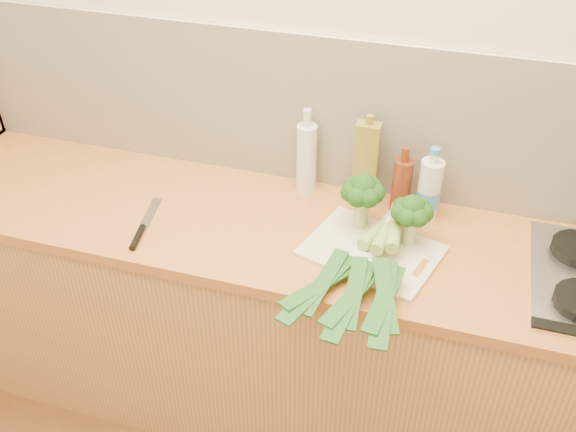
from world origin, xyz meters
name	(u,v)px	position (x,y,z in m)	size (l,w,h in m)	color
room_shell	(321,114)	(0.00, 1.49, 1.17)	(3.50, 3.50, 3.50)	beige
counter	(295,325)	(0.00, 1.20, 0.45)	(3.20, 0.62, 0.90)	tan
chopping_board	(372,251)	(0.26, 1.15, 0.91)	(0.40, 0.29, 0.01)	#EEE5CF
broccoli_left	(363,192)	(0.20, 1.26, 1.04)	(0.14, 0.14, 0.19)	#ACC070
broccoli_right	(412,212)	(0.36, 1.22, 1.03)	(0.13, 0.13, 0.17)	#ACC070
leek_front	(361,247)	(0.23, 1.12, 0.94)	(0.27, 0.63, 0.04)	white
leek_mid	(373,255)	(0.28, 1.07, 0.95)	(0.14, 0.62, 0.04)	white
leek_back	(391,253)	(0.33, 1.08, 0.97)	(0.12, 0.63, 0.04)	white
chefs_knife	(141,231)	(-0.47, 1.03, 0.91)	(0.08, 0.29, 0.02)	silver
oil_tin	(366,163)	(0.18, 1.42, 1.05)	(0.08, 0.05, 0.33)	olive
glass_bottle	(307,157)	(-0.03, 1.43, 1.03)	(0.07, 0.07, 0.31)	silver
amber_bottle	(402,185)	(0.30, 1.40, 1.00)	(0.06, 0.06, 0.24)	#5E2411
water_bottle	(429,191)	(0.39, 1.39, 1.00)	(0.08, 0.08, 0.24)	silver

